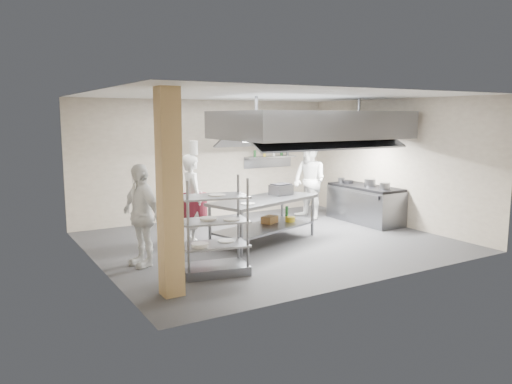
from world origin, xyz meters
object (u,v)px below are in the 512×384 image
island (264,220)px  cooking_range (365,205)px  chef_line (309,181)px  griddle (281,190)px  chef_head (193,199)px  pass_rack (215,226)px  chef_plating (141,215)px  stockpot (370,183)px

island → cooking_range: size_ratio=1.21×
chef_line → griddle: 2.00m
chef_head → pass_rack: bearing=171.9°
chef_plating → griddle: size_ratio=4.09×
pass_rack → stockpot: bearing=30.3°
island → griddle: griddle is taller
cooking_range → griddle: 2.67m
cooking_range → chef_line: 1.50m
island → chef_head: 1.53m
pass_rack → griddle: size_ratio=3.68×
island → chef_head: (-1.32, 0.63, 0.46)m
chef_plating → pass_rack: bearing=25.3°
island → chef_line: (2.22, 1.42, 0.52)m
pass_rack → chef_head: size_ratio=0.88×
chef_head → chef_line: 3.62m
island → chef_head: size_ratio=1.32×
chef_head → griddle: chef_head is taller
chef_plating → chef_line: bearing=95.6°
cooking_range → stockpot: stockpot is taller
griddle → stockpot: size_ratio=1.64×
stockpot → cooking_range: bearing=87.0°
pass_rack → chef_head: (0.50, 2.05, 0.11)m
island → chef_plating: 2.76m
chef_line → pass_rack: bearing=-62.1°
island → chef_plating: (-2.70, -0.34, 0.44)m
island → pass_rack: pass_rack is taller
pass_rack → chef_line: bearing=46.8°
pass_rack → chef_line: size_ratio=0.83×
island → pass_rack: bearing=-159.6°
griddle → chef_head: bearing=158.6°
chef_plating → griddle: 3.36m
island → chef_head: chef_head is taller
chef_plating → griddle: bearing=86.2°
cooking_range → chef_head: 4.54m
island → griddle: size_ratio=5.54×
chef_head → stockpot: chef_head is taller
chef_line → stockpot: chef_line is taller
cooking_range → griddle: griddle is taller
cooking_range → chef_head: (-4.51, 0.21, 0.50)m
pass_rack → griddle: (2.41, 1.68, 0.21)m
island → chef_plating: chef_plating is taller
griddle → stockpot: griddle is taller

